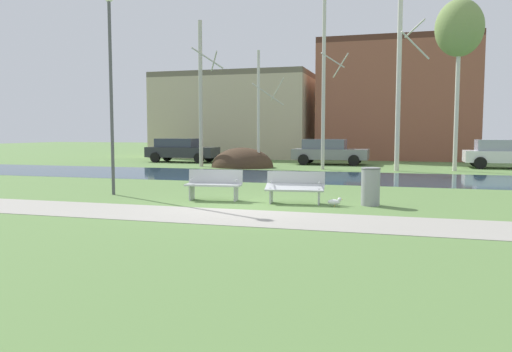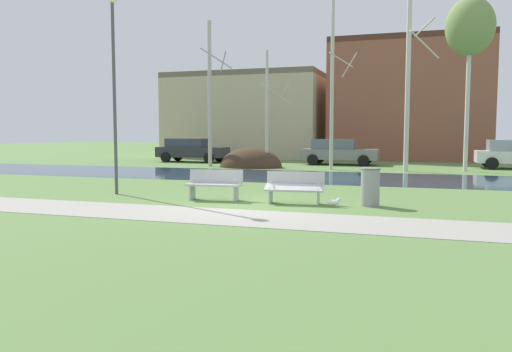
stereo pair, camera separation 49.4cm
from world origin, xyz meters
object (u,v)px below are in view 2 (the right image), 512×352
at_px(bench_right, 295,187).
at_px(streetlamp, 114,64).
at_px(bench_left, 214,184).
at_px(seagull, 334,202).
at_px(parked_van_nearest_dark, 191,150).
at_px(trash_bin, 370,186).
at_px(parked_sedan_second_grey, 338,151).

height_order(bench_right, streetlamp, streetlamp).
height_order(bench_left, seagull, bench_left).
distance_m(bench_left, parked_van_nearest_dark, 18.74).
xyz_separation_m(trash_bin, parked_van_nearest_dark, (-13.05, 16.40, 0.27)).
xyz_separation_m(seagull, streetlamp, (-6.99, 0.64, 3.93)).
height_order(trash_bin, seagull, trash_bin).
bearing_deg(bench_right, parked_sedan_second_grey, 95.10).
height_order(streetlamp, parked_sedan_second_grey, streetlamp).
xyz_separation_m(bench_left, parked_van_nearest_dark, (-8.67, 16.61, 0.33)).
distance_m(trash_bin, seagull, 1.09).
distance_m(trash_bin, parked_sedan_second_grey, 16.96).
bearing_deg(streetlamp, seagull, -5.19).
distance_m(seagull, streetlamp, 8.05).
xyz_separation_m(bench_left, streetlamp, (-3.49, 0.34, 3.59)).
relative_size(bench_left, streetlamp, 0.27).
xyz_separation_m(bench_right, parked_van_nearest_dark, (-11.04, 16.61, 0.33)).
bearing_deg(parked_sedan_second_grey, trash_bin, -78.08).
distance_m(trash_bin, streetlamp, 8.63).
bearing_deg(parked_van_nearest_dark, trash_bin, -51.49).
relative_size(bench_left, seagull, 4.07).
bearing_deg(streetlamp, parked_sedan_second_grey, 75.14).
bearing_deg(trash_bin, streetlamp, 179.04).
bearing_deg(bench_right, seagull, -14.81).
bearing_deg(bench_left, seagull, -4.86).
height_order(seagull, parked_sedan_second_grey, parked_sedan_second_grey).
bearing_deg(parked_sedan_second_grey, bench_left, -92.98).
bearing_deg(seagull, parked_sedan_second_grey, 98.73).
bearing_deg(parked_van_nearest_dark, seagull, -54.25).
relative_size(parked_van_nearest_dark, parked_sedan_second_grey, 1.03).
xyz_separation_m(seagull, parked_sedan_second_grey, (-2.63, 17.10, 0.66)).
height_order(bench_left, parked_van_nearest_dark, parked_van_nearest_dark).
distance_m(bench_right, trash_bin, 2.02).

